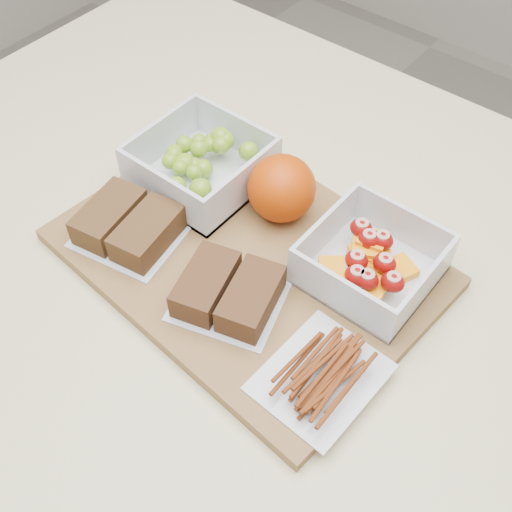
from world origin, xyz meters
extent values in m
cube|color=beige|center=(0.00, 0.00, 0.45)|extent=(1.20, 0.90, 0.90)
cube|color=olive|center=(-0.03, 0.00, 0.91)|extent=(0.44, 0.33, 0.02)
cube|color=silver|center=(-0.15, 0.06, 0.92)|extent=(0.14, 0.14, 0.01)
cube|color=silver|center=(-0.15, 0.13, 0.95)|extent=(0.14, 0.01, 0.06)
cube|color=silver|center=(-0.15, -0.01, 0.95)|extent=(0.14, 0.01, 0.06)
cube|color=silver|center=(-0.08, 0.06, 0.95)|extent=(0.01, 0.13, 0.06)
cube|color=silver|center=(-0.22, 0.06, 0.95)|extent=(0.01, 0.13, 0.06)
sphere|color=#78A321|center=(-0.17, 0.05, 0.94)|extent=(0.03, 0.03, 0.03)
sphere|color=#78A321|center=(-0.18, 0.05, 0.95)|extent=(0.02, 0.02, 0.02)
sphere|color=#78A321|center=(-0.15, 0.09, 0.95)|extent=(0.02, 0.02, 0.02)
sphere|color=#78A321|center=(-0.15, 0.06, 0.94)|extent=(0.02, 0.02, 0.02)
sphere|color=#78A321|center=(-0.19, 0.07, 0.95)|extent=(0.02, 0.02, 0.02)
sphere|color=#78A321|center=(-0.16, 0.06, 0.94)|extent=(0.02, 0.02, 0.02)
sphere|color=#78A321|center=(-0.17, 0.08, 0.95)|extent=(0.02, 0.02, 0.02)
sphere|color=#78A321|center=(-0.11, 0.02, 0.96)|extent=(0.03, 0.03, 0.03)
sphere|color=#78A321|center=(-0.11, 0.11, 0.95)|extent=(0.03, 0.03, 0.03)
sphere|color=#78A321|center=(-0.16, 0.11, 0.96)|extent=(0.03, 0.03, 0.03)
sphere|color=#78A321|center=(-0.18, 0.04, 0.95)|extent=(0.02, 0.02, 0.02)
sphere|color=#78A321|center=(-0.11, 0.11, 0.96)|extent=(0.02, 0.02, 0.02)
sphere|color=#78A321|center=(-0.15, 0.01, 0.94)|extent=(0.02, 0.02, 0.02)
sphere|color=#78A321|center=(-0.16, 0.10, 0.95)|extent=(0.02, 0.02, 0.02)
sphere|color=#78A321|center=(-0.17, 0.08, 0.95)|extent=(0.02, 0.02, 0.02)
sphere|color=#78A321|center=(-0.15, 0.11, 0.95)|extent=(0.02, 0.02, 0.02)
sphere|color=#78A321|center=(-0.11, 0.02, 0.95)|extent=(0.03, 0.03, 0.03)
sphere|color=#78A321|center=(-0.09, 0.01, 0.94)|extent=(0.02, 0.02, 0.02)
sphere|color=#78A321|center=(-0.16, 0.09, 0.95)|extent=(0.02, 0.02, 0.02)
sphere|color=#78A321|center=(-0.16, 0.04, 0.95)|extent=(0.02, 0.02, 0.02)
sphere|color=#78A321|center=(-0.16, 0.10, 0.95)|extent=(0.03, 0.03, 0.03)
sphere|color=#78A321|center=(-0.14, 0.04, 0.95)|extent=(0.02, 0.02, 0.02)
sphere|color=#78A321|center=(-0.17, 0.05, 0.94)|extent=(0.03, 0.03, 0.03)
sphere|color=#78A321|center=(-0.19, 0.05, 0.95)|extent=(0.02, 0.02, 0.02)
cube|color=silver|center=(0.10, 0.06, 0.92)|extent=(0.13, 0.13, 0.01)
cube|color=silver|center=(0.10, 0.13, 0.94)|extent=(0.13, 0.01, 0.06)
cube|color=silver|center=(0.10, 0.00, 0.94)|extent=(0.13, 0.01, 0.06)
cube|color=silver|center=(0.17, 0.06, 0.94)|extent=(0.01, 0.12, 0.06)
cube|color=silver|center=(0.04, 0.06, 0.94)|extent=(0.01, 0.12, 0.06)
cube|color=orange|center=(0.11, 0.04, 0.93)|extent=(0.04, 0.04, 0.01)
cube|color=orange|center=(0.09, 0.09, 0.93)|extent=(0.05, 0.05, 0.01)
cube|color=orange|center=(0.11, 0.07, 0.93)|extent=(0.05, 0.05, 0.01)
cube|color=orange|center=(0.13, 0.08, 0.93)|extent=(0.04, 0.05, 0.01)
cube|color=orange|center=(0.08, 0.08, 0.94)|extent=(0.04, 0.04, 0.01)
cube|color=orange|center=(0.09, 0.09, 0.94)|extent=(0.04, 0.03, 0.01)
cube|color=orange|center=(0.07, 0.03, 0.94)|extent=(0.04, 0.04, 0.01)
cube|color=orange|center=(0.12, 0.04, 0.93)|extent=(0.04, 0.04, 0.01)
cube|color=orange|center=(0.09, 0.07, 0.93)|extent=(0.04, 0.04, 0.01)
ellipsoid|color=maroon|center=(0.12, 0.06, 0.95)|extent=(0.03, 0.02, 0.02)
ellipsoid|color=maroon|center=(0.11, 0.03, 0.95)|extent=(0.03, 0.02, 0.02)
ellipsoid|color=maroon|center=(0.07, 0.09, 0.95)|extent=(0.03, 0.02, 0.02)
ellipsoid|color=maroon|center=(0.14, 0.05, 0.95)|extent=(0.03, 0.02, 0.02)
ellipsoid|color=maroon|center=(0.08, 0.08, 0.95)|extent=(0.03, 0.02, 0.02)
ellipsoid|color=maroon|center=(0.10, 0.03, 0.95)|extent=(0.03, 0.02, 0.02)
ellipsoid|color=maroon|center=(0.09, 0.05, 0.95)|extent=(0.03, 0.02, 0.02)
ellipsoid|color=maroon|center=(0.10, 0.09, 0.95)|extent=(0.03, 0.02, 0.02)
sphere|color=#C33E04|center=(-0.04, 0.08, 0.96)|extent=(0.08, 0.08, 0.08)
cube|color=silver|center=(-0.15, -0.06, 0.92)|extent=(0.14, 0.12, 0.00)
cube|color=brown|center=(-0.18, -0.07, 0.94)|extent=(0.07, 0.10, 0.03)
cube|color=brown|center=(-0.13, -0.06, 0.94)|extent=(0.07, 0.10, 0.03)
cube|color=silver|center=(0.00, -0.06, 0.92)|extent=(0.14, 0.13, 0.00)
cube|color=#54331C|center=(-0.02, -0.07, 0.93)|extent=(0.07, 0.10, 0.03)
cube|color=#54331C|center=(0.03, -0.06, 0.93)|extent=(0.07, 0.10, 0.03)
cube|color=silver|center=(0.13, -0.08, 0.92)|extent=(0.11, 0.13, 0.00)
camera|label=1|loc=(0.28, -0.36, 1.49)|focal=45.00mm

